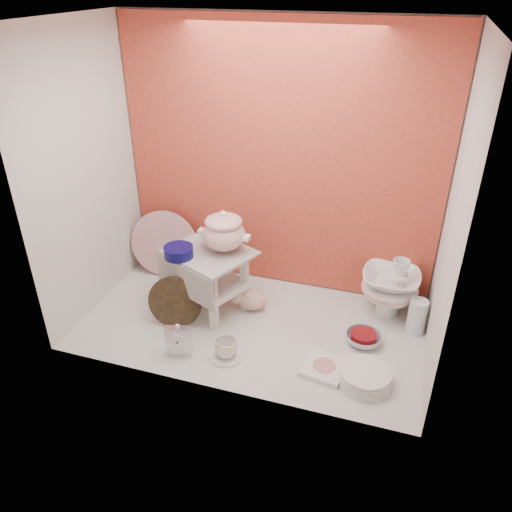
{
  "coord_description": "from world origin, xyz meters",
  "views": [
    {
      "loc": [
        0.69,
        -2.07,
        1.67
      ],
      "look_at": [
        0.02,
        0.02,
        0.42
      ],
      "focal_mm": 35.38,
      "sensor_mm": 36.0,
      "label": 1
    }
  ],
  "objects_px": {
    "soup_tureen": "(224,231)",
    "floral_platter": "(164,244)",
    "mantel_clock": "(179,340)",
    "crystal_bowl": "(363,339)",
    "gold_rim_teacup": "(226,348)",
    "dinner_plate_stack": "(365,377)",
    "porcelain_tower": "(390,286)",
    "step_stool": "(211,280)",
    "plush_pig": "(251,299)",
    "blue_white_vase": "(185,257)"
  },
  "relations": [
    {
      "from": "step_stool",
      "to": "floral_platter",
      "type": "height_order",
      "value": "floral_platter"
    },
    {
      "from": "soup_tureen",
      "to": "step_stool",
      "type": "bearing_deg",
      "value": -150.1
    },
    {
      "from": "soup_tureen",
      "to": "porcelain_tower",
      "type": "relative_size",
      "value": 0.77
    },
    {
      "from": "mantel_clock",
      "to": "gold_rim_teacup",
      "type": "distance_m",
      "value": 0.24
    },
    {
      "from": "soup_tureen",
      "to": "mantel_clock",
      "type": "distance_m",
      "value": 0.61
    },
    {
      "from": "step_stool",
      "to": "dinner_plate_stack",
      "type": "distance_m",
      "value": 0.97
    },
    {
      "from": "soup_tureen",
      "to": "dinner_plate_stack",
      "type": "distance_m",
      "value": 1.01
    },
    {
      "from": "blue_white_vase",
      "to": "gold_rim_teacup",
      "type": "xyz_separation_m",
      "value": [
        0.52,
        -0.66,
        -0.07
      ]
    },
    {
      "from": "step_stool",
      "to": "porcelain_tower",
      "type": "height_order",
      "value": "step_stool"
    },
    {
      "from": "soup_tureen",
      "to": "crystal_bowl",
      "type": "height_order",
      "value": "soup_tureen"
    },
    {
      "from": "floral_platter",
      "to": "gold_rim_teacup",
      "type": "bearing_deg",
      "value": -44.74
    },
    {
      "from": "dinner_plate_stack",
      "to": "porcelain_tower",
      "type": "relative_size",
      "value": 0.72
    },
    {
      "from": "dinner_plate_stack",
      "to": "porcelain_tower",
      "type": "distance_m",
      "value": 0.61
    },
    {
      "from": "plush_pig",
      "to": "porcelain_tower",
      "type": "relative_size",
      "value": 0.63
    },
    {
      "from": "soup_tureen",
      "to": "mantel_clock",
      "type": "xyz_separation_m",
      "value": [
        -0.07,
        -0.46,
        -0.39
      ]
    },
    {
      "from": "blue_white_vase",
      "to": "gold_rim_teacup",
      "type": "bearing_deg",
      "value": -51.51
    },
    {
      "from": "plush_pig",
      "to": "porcelain_tower",
      "type": "bearing_deg",
      "value": 16.56
    },
    {
      "from": "gold_rim_teacup",
      "to": "dinner_plate_stack",
      "type": "distance_m",
      "value": 0.68
    },
    {
      "from": "plush_pig",
      "to": "porcelain_tower",
      "type": "height_order",
      "value": "porcelain_tower"
    },
    {
      "from": "gold_rim_teacup",
      "to": "crystal_bowl",
      "type": "distance_m",
      "value": 0.71
    },
    {
      "from": "step_stool",
      "to": "soup_tureen",
      "type": "bearing_deg",
      "value": 53.89
    },
    {
      "from": "step_stool",
      "to": "crystal_bowl",
      "type": "relative_size",
      "value": 2.35
    },
    {
      "from": "gold_rim_teacup",
      "to": "dinner_plate_stack",
      "type": "xyz_separation_m",
      "value": [
        0.68,
        0.03,
        -0.02
      ]
    },
    {
      "from": "mantel_clock",
      "to": "crystal_bowl",
      "type": "relative_size",
      "value": 1.02
    },
    {
      "from": "floral_platter",
      "to": "blue_white_vase",
      "type": "relative_size",
      "value": 1.68
    },
    {
      "from": "gold_rim_teacup",
      "to": "step_stool",
      "type": "bearing_deg",
      "value": 121.56
    },
    {
      "from": "soup_tureen",
      "to": "dinner_plate_stack",
      "type": "height_order",
      "value": "soup_tureen"
    },
    {
      "from": "step_stool",
      "to": "porcelain_tower",
      "type": "distance_m",
      "value": 0.98
    },
    {
      "from": "floral_platter",
      "to": "gold_rim_teacup",
      "type": "xyz_separation_m",
      "value": [
        0.65,
        -0.64,
        -0.15
      ]
    },
    {
      "from": "soup_tureen",
      "to": "crystal_bowl",
      "type": "relative_size",
      "value": 1.5
    },
    {
      "from": "soup_tureen",
      "to": "plush_pig",
      "type": "distance_m",
      "value": 0.44
    },
    {
      "from": "porcelain_tower",
      "to": "soup_tureen",
      "type": "bearing_deg",
      "value": -166.26
    },
    {
      "from": "plush_pig",
      "to": "crystal_bowl",
      "type": "bearing_deg",
      "value": -8.21
    },
    {
      "from": "blue_white_vase",
      "to": "floral_platter",
      "type": "bearing_deg",
      "value": -173.09
    },
    {
      "from": "crystal_bowl",
      "to": "porcelain_tower",
      "type": "bearing_deg",
      "value": 73.83
    },
    {
      "from": "mantel_clock",
      "to": "gold_rim_teacup",
      "type": "height_order",
      "value": "mantel_clock"
    },
    {
      "from": "blue_white_vase",
      "to": "gold_rim_teacup",
      "type": "relative_size",
      "value": 2.16
    },
    {
      "from": "dinner_plate_stack",
      "to": "porcelain_tower",
      "type": "height_order",
      "value": "porcelain_tower"
    },
    {
      "from": "mantel_clock",
      "to": "step_stool",
      "type": "bearing_deg",
      "value": 73.07
    },
    {
      "from": "step_stool",
      "to": "soup_tureen",
      "type": "relative_size",
      "value": 1.56
    },
    {
      "from": "blue_white_vase",
      "to": "crystal_bowl",
      "type": "bearing_deg",
      "value": -16.5
    },
    {
      "from": "step_stool",
      "to": "plush_pig",
      "type": "relative_size",
      "value": 1.92
    },
    {
      "from": "plush_pig",
      "to": "gold_rim_teacup",
      "type": "distance_m",
      "value": 0.42
    },
    {
      "from": "soup_tureen",
      "to": "floral_platter",
      "type": "xyz_separation_m",
      "value": [
        -0.49,
        0.23,
        -0.28
      ]
    },
    {
      "from": "crystal_bowl",
      "to": "dinner_plate_stack",
      "type": "bearing_deg",
      "value": -81.01
    },
    {
      "from": "floral_platter",
      "to": "plush_pig",
      "type": "distance_m",
      "value": 0.69
    },
    {
      "from": "step_stool",
      "to": "plush_pig",
      "type": "bearing_deg",
      "value": 38.92
    },
    {
      "from": "plush_pig",
      "to": "crystal_bowl",
      "type": "distance_m",
      "value": 0.65
    },
    {
      "from": "mantel_clock",
      "to": "soup_tureen",
      "type": "bearing_deg",
      "value": 64.27
    },
    {
      "from": "dinner_plate_stack",
      "to": "step_stool",
      "type": "bearing_deg",
      "value": 159.36
    }
  ]
}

